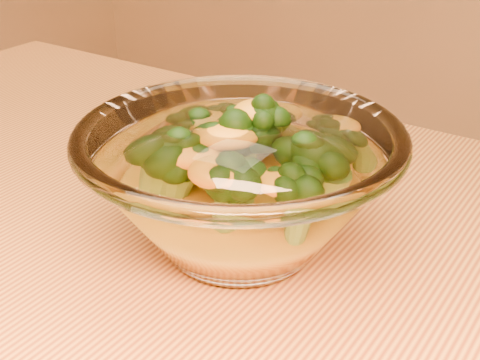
% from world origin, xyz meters
% --- Properties ---
extents(glass_bowl, '(0.23, 0.23, 0.10)m').
position_xyz_m(glass_bowl, '(-0.03, 0.10, 0.80)').
color(glass_bowl, white).
rests_on(glass_bowl, table).
extents(cheese_sauce, '(0.13, 0.13, 0.04)m').
position_xyz_m(cheese_sauce, '(-0.03, 0.10, 0.78)').
color(cheese_sauce, orange).
rests_on(cheese_sauce, glass_bowl).
extents(broccoli_heap, '(0.15, 0.14, 0.08)m').
position_xyz_m(broccoli_heap, '(-0.04, 0.11, 0.82)').
color(broccoli_heap, black).
rests_on(broccoli_heap, cheese_sauce).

